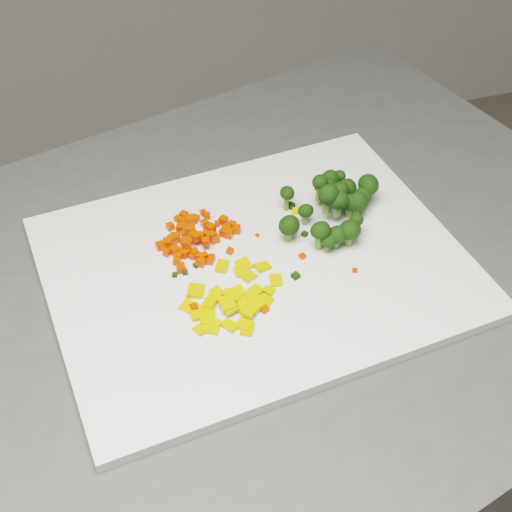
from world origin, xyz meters
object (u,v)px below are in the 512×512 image
object	(u,v)px
carrot_pile	(196,234)
pepper_pile	(244,297)
cutting_board	(256,266)
counter_block	(235,472)
broccoli_pile	(327,200)

from	to	relation	value
carrot_pile	pepper_pile	xyz separation A→B (m)	(0.03, -0.11, -0.01)
cutting_board	carrot_pile	world-z (taller)	carrot_pile
pepper_pile	counter_block	bearing A→B (deg)	97.51
counter_block	cutting_board	world-z (taller)	cutting_board
pepper_pile	cutting_board	bearing A→B (deg)	61.14
pepper_pile	broccoli_pile	distance (m)	0.18
cutting_board	pepper_pile	distance (m)	0.07
cutting_board	pepper_pile	size ratio (longest dim) A/B	3.88
broccoli_pile	carrot_pile	bearing A→B (deg)	178.78
carrot_pile	pepper_pile	bearing A→B (deg)	-75.74
cutting_board	broccoli_pile	world-z (taller)	broccoli_pile
counter_block	cutting_board	bearing A→B (deg)	14.20
counter_block	cutting_board	distance (m)	0.46
pepper_pile	carrot_pile	bearing A→B (deg)	104.26
cutting_board	carrot_pile	xyz separation A→B (m)	(-0.06, 0.05, 0.02)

